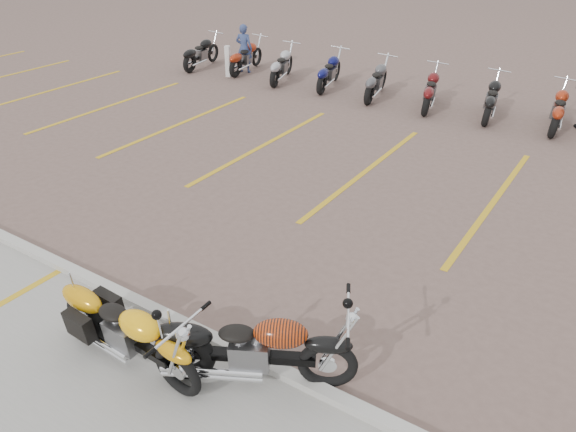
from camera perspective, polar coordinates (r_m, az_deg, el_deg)
name	(u,v)px	position (r m, az deg, el deg)	size (l,w,h in m)	color
ground	(257,255)	(9.21, -3.15, -4.02)	(100.00, 100.00, 0.00)	brown
curb	(171,318)	(7.97, -11.80, -10.16)	(60.00, 0.18, 0.12)	#ADAAA3
parking_stripes	(367,171)	(12.25, 7.99, 4.60)	(38.00, 5.50, 0.01)	gold
yellow_cruiser	(127,332)	(7.23, -16.00, -11.25)	(2.35, 0.37, 0.97)	black
flame_cruiser	(250,350)	(6.71, -3.92, -13.44)	(2.21, 1.27, 1.00)	black
person_a	(244,48)	(19.69, -4.49, 16.61)	(0.58, 0.38, 1.59)	navy
bollard	(228,61)	(19.24, -6.13, 15.35)	(0.15, 0.15, 1.00)	silver
bg_bike_row	(489,98)	(16.07, 19.79, 11.26)	(20.83, 2.09, 1.10)	black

